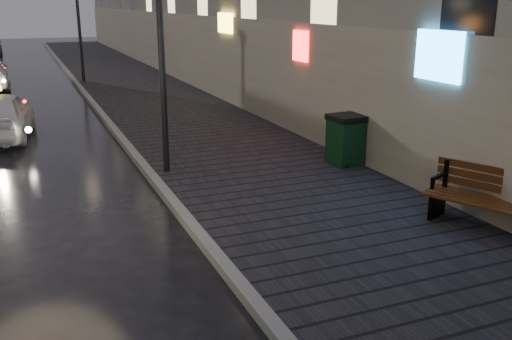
{
  "coord_description": "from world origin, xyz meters",
  "views": [
    {
      "loc": [
        -0.94,
        -5.88,
        3.75
      ],
      "look_at": [
        2.79,
        3.14,
        0.85
      ],
      "focal_mm": 40.0,
      "sensor_mm": 36.0,
      "label": 1
    }
  ],
  "objects_px": {
    "lamp_near": "(160,14)",
    "bench": "(488,199)",
    "lamp_far": "(78,7)",
    "trash_bin": "(347,139)"
  },
  "relations": [
    {
      "from": "lamp_near",
      "to": "bench",
      "type": "xyz_separation_m",
      "value": [
        4.07,
        -5.22,
        -2.84
      ]
    },
    {
      "from": "lamp_near",
      "to": "lamp_far",
      "type": "bearing_deg",
      "value": 90.0
    },
    {
      "from": "lamp_far",
      "to": "lamp_near",
      "type": "bearing_deg",
      "value": -90.0
    },
    {
      "from": "lamp_far",
      "to": "bench",
      "type": "xyz_separation_m",
      "value": [
        4.07,
        -21.22,
        -2.84
      ]
    },
    {
      "from": "trash_bin",
      "to": "lamp_near",
      "type": "bearing_deg",
      "value": 161.53
    },
    {
      "from": "lamp_near",
      "to": "bench",
      "type": "relative_size",
      "value": 2.55
    },
    {
      "from": "bench",
      "to": "trash_bin",
      "type": "xyz_separation_m",
      "value": [
        -0.12,
        4.22,
        0.08
      ]
    },
    {
      "from": "lamp_far",
      "to": "bench",
      "type": "height_order",
      "value": "lamp_far"
    },
    {
      "from": "lamp_near",
      "to": "lamp_far",
      "type": "distance_m",
      "value": 16.0
    },
    {
      "from": "lamp_near",
      "to": "bench",
      "type": "bearing_deg",
      "value": -52.05
    }
  ]
}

